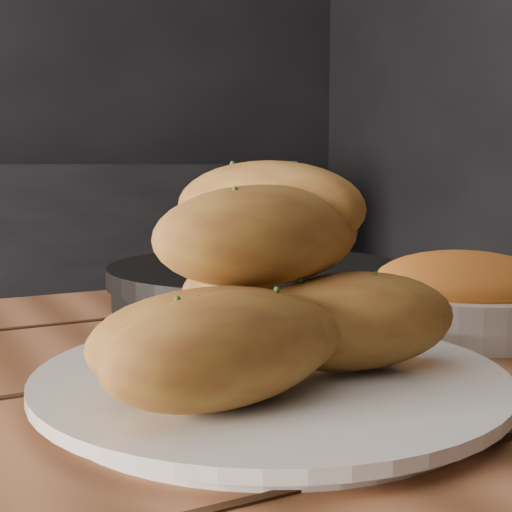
{
  "coord_description": "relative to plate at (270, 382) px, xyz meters",
  "views": [
    {
      "loc": [
        0.36,
        -0.49,
        0.9
      ],
      "look_at": [
        0.58,
        -0.07,
        0.84
      ],
      "focal_mm": 50.0,
      "sensor_mm": 36.0,
      "label": 1
    }
  ],
  "objects": [
    {
      "name": "bowl",
      "position": [
        0.24,
        0.08,
        0.02
      ],
      "size": [
        0.19,
        0.19,
        0.07
      ],
      "color": "white",
      "rests_on": "table"
    },
    {
      "name": "bread_rolls",
      "position": [
        -0.01,
        -0.01,
        0.06
      ],
      "size": [
        0.26,
        0.22,
        0.13
      ],
      "color": "#A37D2D",
      "rests_on": "plate"
    },
    {
      "name": "skillet",
      "position": [
        0.13,
        0.27,
        0.01
      ],
      "size": [
        0.45,
        0.32,
        0.05
      ],
      "color": "black",
      "rests_on": "table"
    },
    {
      "name": "plate",
      "position": [
        0.0,
        0.0,
        0.0
      ],
      "size": [
        0.3,
        0.3,
        0.02
      ],
      "color": "silver",
      "rests_on": "table"
    }
  ]
}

